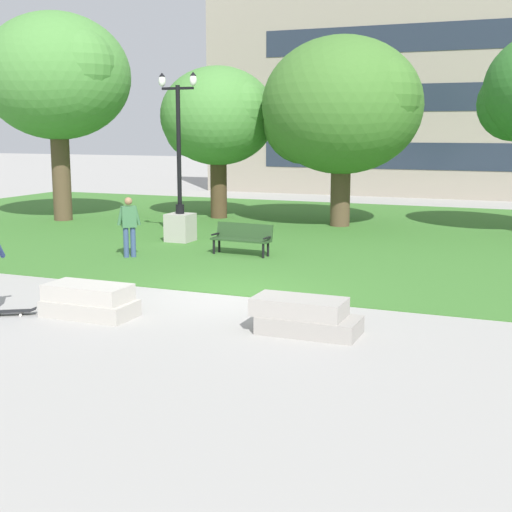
{
  "coord_description": "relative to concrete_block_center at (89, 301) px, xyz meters",
  "views": [
    {
      "loc": [
        6.42,
        -13.98,
        3.64
      ],
      "look_at": [
        1.29,
        -1.4,
        1.2
      ],
      "focal_mm": 50.0,
      "sensor_mm": 36.0,
      "label": 1
    }
  ],
  "objects": [
    {
      "name": "concrete_block_left",
      "position": [
        4.29,
        0.48,
        0.0
      ],
      "size": [
        1.92,
        0.9,
        0.64
      ],
      "color": "#9E9991",
      "rests_on": "ground"
    },
    {
      "name": "tree_far_left",
      "position": [
        -4.28,
        15.01,
        3.75
      ],
      "size": [
        4.84,
        4.61,
        6.07
      ],
      "color": "#4C3823",
      "rests_on": "grass_lawn"
    },
    {
      "name": "lamp_post_right",
      "position": [
        -2.75,
        8.93,
        0.79
      ],
      "size": [
        1.32,
        0.8,
        5.35
      ],
      "color": "#ADA89E",
      "rests_on": "grass_lawn"
    },
    {
      "name": "person_bystander_near_lawn",
      "position": [
        -2.71,
        5.81,
        0.68
      ],
      "size": [
        0.62,
        0.44,
        1.71
      ],
      "color": "#384C7A",
      "rests_on": "grass_lawn"
    },
    {
      "name": "concrete_block_center",
      "position": [
        0.0,
        0.0,
        0.0
      ],
      "size": [
        1.8,
        0.9,
        0.64
      ],
      "color": "#B2ADA3",
      "rests_on": "ground"
    },
    {
      "name": "tree_far_right",
      "position": [
        0.96,
        14.52,
        4.08
      ],
      "size": [
        6.18,
        5.88,
        6.94
      ],
      "color": "brown",
      "rests_on": "grass_lawn"
    },
    {
      "name": "skateboard",
      "position": [
        -1.48,
        -0.56,
        -0.22
      ],
      "size": [
        0.97,
        0.7,
        0.14
      ],
      "color": "black",
      "rests_on": "ground"
    },
    {
      "name": "ground_plane",
      "position": [
        1.74,
        2.65,
        -0.31
      ],
      "size": [
        140.0,
        140.0,
        0.0
      ],
      "primitive_type": "plane",
      "color": "#A3A09B"
    },
    {
      "name": "tree_near_right",
      "position": [
        -9.74,
        11.99,
        5.22
      ],
      "size": [
        5.99,
        5.7,
        8.02
      ],
      "color": "brown",
      "rests_on": "grass_lawn"
    },
    {
      "name": "building_facade_distant",
      "position": [
        4.43,
        27.14,
        5.73
      ],
      "size": [
        29.67,
        1.03,
        12.09
      ],
      "color": "gray",
      "rests_on": "ground"
    },
    {
      "name": "grass_lawn",
      "position": [
        1.74,
        12.65,
        -0.3
      ],
      "size": [
        40.0,
        20.0,
        0.02
      ],
      "primitive_type": "cube",
      "color": "#3D752D",
      "rests_on": "ground"
    },
    {
      "name": "park_bench_near_left",
      "position": [
        0.09,
        7.4,
        0.23
      ],
      "size": [
        1.83,
        0.66,
        0.9
      ],
      "color": "#284723",
      "rests_on": "grass_lawn"
    }
  ]
}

